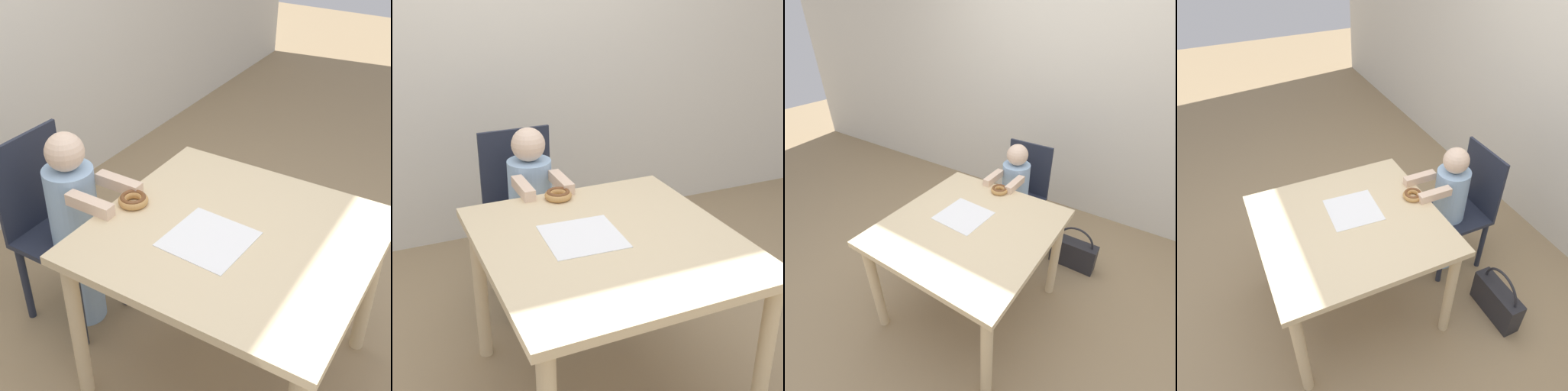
{
  "view_description": "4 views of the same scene",
  "coord_description": "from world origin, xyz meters",
  "views": [
    {
      "loc": [
        -1.41,
        -0.71,
        1.91
      ],
      "look_at": [
        -0.02,
        0.15,
        0.85
      ],
      "focal_mm": 50.0,
      "sensor_mm": 36.0,
      "label": 1
    },
    {
      "loc": [
        -0.79,
        -1.6,
        1.68
      ],
      "look_at": [
        -0.02,
        0.15,
        0.85
      ],
      "focal_mm": 50.0,
      "sensor_mm": 36.0,
      "label": 2
    },
    {
      "loc": [
        0.85,
        -1.15,
        1.83
      ],
      "look_at": [
        -0.02,
        0.15,
        0.85
      ],
      "focal_mm": 28.0,
      "sensor_mm": 36.0,
      "label": 3
    },
    {
      "loc": [
        1.45,
        -0.52,
        2.15
      ],
      "look_at": [
        -0.02,
        0.15,
        0.85
      ],
      "focal_mm": 35.0,
      "sensor_mm": 36.0,
      "label": 4
    }
  ],
  "objects": [
    {
      "name": "donut",
      "position": [
        -0.04,
        0.42,
        0.75
      ],
      "size": [
        0.12,
        0.12,
        0.04
      ],
      "color": "tan",
      "rests_on": "dining_table"
    },
    {
      "name": "handbag",
      "position": [
        0.45,
        0.8,
        0.13
      ],
      "size": [
        0.35,
        0.11,
        0.38
      ],
      "color": "#232328",
      "rests_on": "ground_plane"
    },
    {
      "name": "dining_table",
      "position": [
        0.0,
        0.0,
        0.62
      ],
      "size": [
        0.94,
        1.0,
        0.73
      ],
      "color": "beige",
      "rests_on": "ground_plane"
    },
    {
      "name": "child_figure",
      "position": [
        -0.07,
        0.72,
        0.5
      ],
      "size": [
        0.23,
        0.4,
        0.96
      ],
      "color": "#99BCE0",
      "rests_on": "ground_plane"
    },
    {
      "name": "chair",
      "position": [
        -0.07,
        0.84,
        0.46
      ],
      "size": [
        0.37,
        0.4,
        0.89
      ],
      "color": "#232838",
      "rests_on": "ground_plane"
    },
    {
      "name": "ground_plane",
      "position": [
        0.0,
        0.0,
        0.0
      ],
      "size": [
        12.0,
        12.0,
        0.0
      ],
      "primitive_type": "plane",
      "color": "#997F5B"
    },
    {
      "name": "napkin",
      "position": [
        -0.08,
        0.06,
        0.73
      ],
      "size": [
        0.3,
        0.3,
        0.0
      ],
      "color": "white",
      "rests_on": "dining_table"
    }
  ]
}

